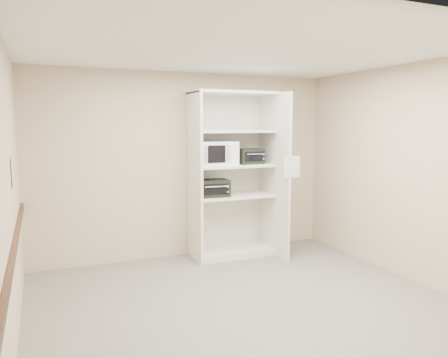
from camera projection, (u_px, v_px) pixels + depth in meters
name	position (u px, v px, depth m)	size (l,w,h in m)	color
floor	(244.00, 303.00, 4.79)	(4.50, 4.00, 0.01)	slate
ceiling	(246.00, 50.00, 4.45)	(4.50, 4.00, 0.01)	white
wall_back	(186.00, 165.00, 6.45)	(4.50, 0.02, 2.70)	beige
wall_front	(381.00, 218.00, 2.79)	(4.50, 0.02, 2.70)	beige
wall_left	(9.00, 194.00, 3.75)	(0.02, 4.00, 2.70)	beige
wall_right	(406.00, 172.00, 5.49)	(0.02, 4.00, 2.70)	beige
shelving_unit	(235.00, 180.00, 6.46)	(1.24, 0.92, 2.42)	silver
microwave	(215.00, 153.00, 6.28)	(0.56, 0.43, 0.34)	white
toaster_oven_upper	(249.00, 156.00, 6.45)	(0.39, 0.29, 0.22)	black
toaster_oven_lower	(213.00, 188.00, 6.27)	(0.44, 0.33, 0.24)	black
paper_sign	(292.00, 167.00, 6.08)	(0.23, 0.01, 0.29)	white
chair_rail	(15.00, 245.00, 3.81)	(0.04, 3.98, 0.08)	#321D13
wall_poster	(12.00, 173.00, 4.14)	(0.01, 0.20, 0.28)	white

